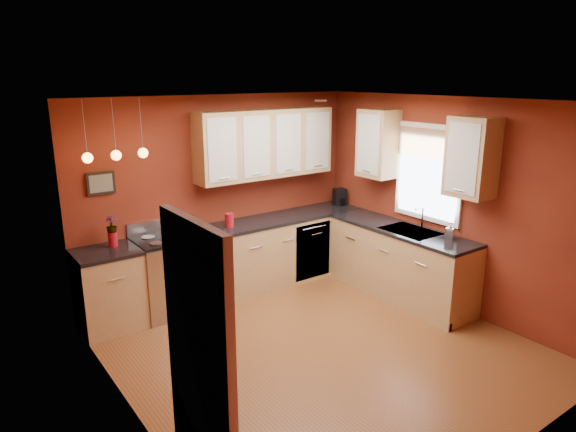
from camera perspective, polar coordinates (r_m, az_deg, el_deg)
floor at (r=5.71m, az=3.56°, el=-14.42°), size 4.20×4.20×0.00m
ceiling at (r=4.96m, az=4.07°, el=12.60°), size 4.00×4.20×0.02m
wall_back at (r=6.88m, az=-7.43°, el=2.37°), size 4.00×0.02×2.60m
wall_front at (r=3.92m, az=24.02°, el=-9.17°), size 4.00×0.02×2.60m
wall_left at (r=4.27m, az=-17.50°, el=-6.51°), size 0.02×4.20×2.60m
wall_right at (r=6.61m, az=17.29°, el=1.24°), size 0.02×4.20×2.60m
base_cabinets_back_left at (r=6.28m, az=-19.23°, el=-7.86°), size 0.70×0.60×0.90m
base_cabinets_back_right at (r=7.24m, az=-0.96°, el=-3.84°), size 2.54×0.60×0.90m
base_cabinets_right at (r=6.90m, az=12.23°, el=-5.20°), size 0.60×2.10×0.90m
counter_back_left at (r=6.12m, az=-19.61°, el=-3.80°), size 0.70×0.62×0.04m
counter_back_right at (r=7.10m, az=-0.98°, el=-0.26°), size 2.54×0.62×0.04m
counter_right at (r=6.75m, az=12.46°, el=-1.46°), size 0.62×2.10×0.04m
gas_range at (r=6.49m, az=-13.07°, el=-6.32°), size 0.76×0.64×1.11m
dishwasher_front at (r=7.23m, az=2.77°, el=-3.89°), size 0.60×0.02×0.80m
sink at (r=6.66m, az=13.43°, el=-1.80°), size 0.50×0.70×0.33m
window at (r=6.69m, az=15.38°, el=4.97°), size 0.06×1.02×1.22m
door_left_wall at (r=3.40m, az=-9.69°, el=-17.17°), size 0.12×0.82×2.05m
upper_cabinets_back at (r=6.92m, az=-2.51°, el=8.03°), size 2.00×0.35×0.90m
upper_cabinets_right at (r=6.55m, az=14.54°, el=7.13°), size 0.35×1.95×0.90m
wall_picture at (r=6.22m, az=-20.09°, el=3.45°), size 0.32×0.03×0.26m
pendant_lights at (r=5.87m, az=-18.56°, el=6.49°), size 0.71×0.11×0.66m
red_canister at (r=6.65m, az=-6.53°, el=-0.46°), size 0.12×0.12×0.18m
red_vase at (r=6.19m, az=-18.89°, el=-2.47°), size 0.11×0.11×0.17m
flowers at (r=6.15m, az=-19.03°, el=-0.97°), size 0.14×0.14×0.21m
coffee_maker at (r=7.74m, az=5.78°, el=2.05°), size 0.21×0.21×0.25m
soap_pump at (r=6.41m, az=17.57°, el=-1.57°), size 0.12×0.13×0.21m
dish_towel at (r=6.20m, az=-11.67°, el=-6.90°), size 0.23×0.02×0.31m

